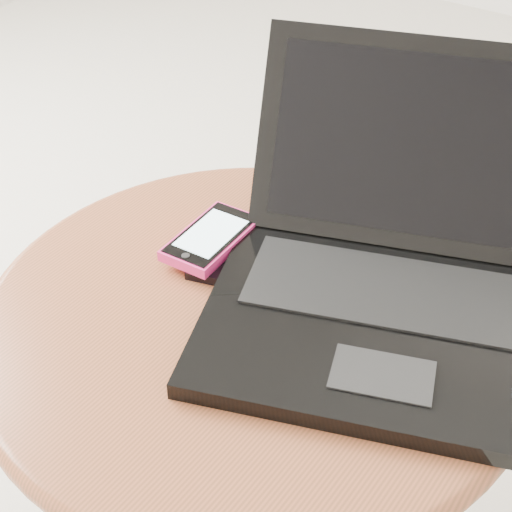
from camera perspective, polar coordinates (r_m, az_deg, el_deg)
The scene contains 4 objects.
table at distance 0.89m, azimuth -0.13°, elevation -8.53°, with size 0.57×0.57×0.45m.
laptop at distance 0.81m, azimuth 10.36°, elevation -1.38°, with size 0.47×0.47×0.22m.
phone_black at distance 0.89m, azimuth -1.81°, elevation 0.51°, with size 0.10×0.13×0.01m.
phone_pink at distance 0.89m, azimuth -3.23°, elevation 1.31°, with size 0.07×0.12×0.01m.
Camera 1 is at (0.27, -0.60, 1.00)m, focal length 55.73 mm.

